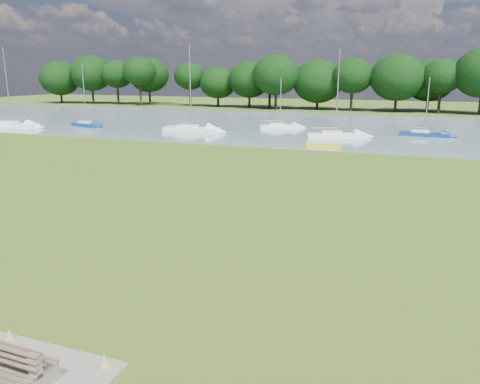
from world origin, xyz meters
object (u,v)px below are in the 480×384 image
(bench_pair, at_px, (9,367))
(sailboat_0, at_px, (11,124))
(sailboat_5, at_px, (280,125))
(sailboat_2, at_px, (86,123))
(sailboat_6, at_px, (424,133))
(kayak, at_px, (323,145))
(sailboat_3, at_px, (191,128))
(sailboat_9, at_px, (335,134))

(bench_pair, relative_size, sailboat_0, 0.19)
(sailboat_0, bearing_deg, sailboat_5, 6.88)
(bench_pair, relative_size, sailboat_2, 0.24)
(sailboat_2, xyz_separation_m, sailboat_5, (24.79, 6.95, -0.03))
(sailboat_6, bearing_deg, kayak, -121.35)
(sailboat_5, xyz_separation_m, sailboat_6, (17.40, -1.68, -0.02))
(sailboat_5, bearing_deg, kayak, -81.36)
(sailboat_3, bearing_deg, sailboat_6, 13.42)
(kayak, bearing_deg, bench_pair, -95.38)
(kayak, height_order, sailboat_6, sailboat_6)
(sailboat_3, bearing_deg, sailboat_9, 3.39)
(kayak, bearing_deg, sailboat_0, 171.79)
(sailboat_3, xyz_separation_m, sailboat_6, (26.60, 5.48, -0.12))
(sailboat_6, bearing_deg, bench_pair, -94.35)
(sailboat_2, distance_m, sailboat_3, 15.59)
(sailboat_0, xyz_separation_m, sailboat_2, (8.29, 4.57, -0.09))
(bench_pair, xyz_separation_m, sailboat_0, (-41.25, 40.11, 0.07))
(kayak, height_order, sailboat_5, sailboat_5)
(kayak, bearing_deg, sailboat_5, 115.87)
(bench_pair, xyz_separation_m, sailboat_5, (-8.18, 51.64, -0.06))
(bench_pair, bearing_deg, sailboat_6, 81.33)
(sailboat_2, height_order, sailboat_5, sailboat_2)
(sailboat_2, bearing_deg, sailboat_3, 16.53)
(sailboat_2, bearing_deg, kayak, 5.86)
(sailboat_0, bearing_deg, kayak, -15.25)
(sailboat_5, relative_size, sailboat_6, 0.98)
(sailboat_0, bearing_deg, bench_pair, -56.52)
(sailboat_3, bearing_deg, sailboat_0, -167.87)
(sailboat_3, distance_m, sailboat_6, 27.16)
(sailboat_2, xyz_separation_m, sailboat_9, (32.98, 0.28, 0.04))
(kayak, distance_m, sailboat_6, 15.06)
(bench_pair, bearing_deg, sailboat_3, 113.14)
(kayak, bearing_deg, sailboat_3, 154.36)
(sailboat_0, height_order, sailboat_3, sailboat_3)
(sailboat_0, bearing_deg, sailboat_2, 16.55)
(sailboat_2, bearing_deg, bench_pair, -36.28)
(sailboat_3, height_order, sailboat_6, sailboat_3)
(bench_pair, bearing_deg, sailboat_2, 128.22)
(kayak, relative_size, sailboat_6, 0.51)
(kayak, bearing_deg, sailboat_6, 47.25)
(sailboat_3, height_order, sailboat_9, sailboat_3)
(sailboat_3, height_order, sailboat_5, sailboat_3)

